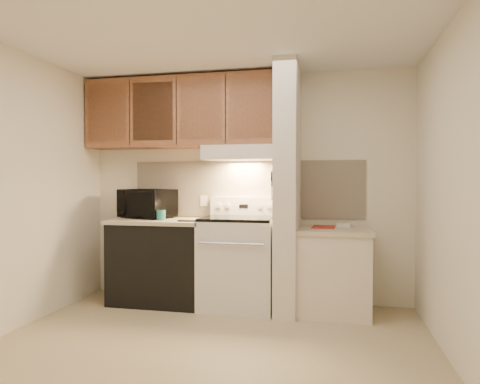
% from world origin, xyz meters
% --- Properties ---
extents(floor, '(3.60, 3.60, 0.00)m').
position_xyz_m(floor, '(0.00, 0.00, 0.00)').
color(floor, tan).
rests_on(floor, ground).
extents(ceiling, '(3.60, 3.60, 0.00)m').
position_xyz_m(ceiling, '(0.00, 0.00, 2.50)').
color(ceiling, white).
rests_on(ceiling, wall_back).
extents(wall_back, '(3.60, 2.50, 0.02)m').
position_xyz_m(wall_back, '(0.00, 1.50, 1.25)').
color(wall_back, '#EFE5CC').
rests_on(wall_back, floor).
extents(wall_left, '(0.02, 3.00, 2.50)m').
position_xyz_m(wall_left, '(-1.80, 0.00, 1.25)').
color(wall_left, '#EFE5CC').
rests_on(wall_left, floor).
extents(wall_right, '(0.02, 3.00, 2.50)m').
position_xyz_m(wall_right, '(1.80, 0.00, 1.25)').
color(wall_right, '#EFE5CC').
rests_on(wall_right, floor).
extents(backsplash, '(2.60, 0.02, 0.63)m').
position_xyz_m(backsplash, '(0.00, 1.49, 1.24)').
color(backsplash, '#F9E3C8').
rests_on(backsplash, wall_back).
extents(range_body, '(0.76, 0.65, 0.92)m').
position_xyz_m(range_body, '(0.00, 1.16, 0.46)').
color(range_body, silver).
rests_on(range_body, floor).
extents(oven_window, '(0.50, 0.01, 0.30)m').
position_xyz_m(oven_window, '(0.00, 0.84, 0.50)').
color(oven_window, black).
rests_on(oven_window, range_body).
extents(oven_handle, '(0.65, 0.02, 0.02)m').
position_xyz_m(oven_handle, '(0.00, 0.80, 0.72)').
color(oven_handle, silver).
rests_on(oven_handle, range_body).
extents(cooktop, '(0.74, 0.64, 0.03)m').
position_xyz_m(cooktop, '(0.00, 1.16, 0.94)').
color(cooktop, black).
rests_on(cooktop, range_body).
extents(range_backguard, '(0.76, 0.08, 0.20)m').
position_xyz_m(range_backguard, '(0.00, 1.44, 1.05)').
color(range_backguard, silver).
rests_on(range_backguard, range_body).
extents(range_display, '(0.10, 0.01, 0.04)m').
position_xyz_m(range_display, '(0.00, 1.40, 1.05)').
color(range_display, black).
rests_on(range_display, range_backguard).
extents(range_knob_left_outer, '(0.05, 0.02, 0.05)m').
position_xyz_m(range_knob_left_outer, '(-0.28, 1.40, 1.05)').
color(range_knob_left_outer, silver).
rests_on(range_knob_left_outer, range_backguard).
extents(range_knob_left_inner, '(0.05, 0.02, 0.05)m').
position_xyz_m(range_knob_left_inner, '(-0.18, 1.40, 1.05)').
color(range_knob_left_inner, silver).
rests_on(range_knob_left_inner, range_backguard).
extents(range_knob_right_inner, '(0.05, 0.02, 0.05)m').
position_xyz_m(range_knob_right_inner, '(0.18, 1.40, 1.05)').
color(range_knob_right_inner, silver).
rests_on(range_knob_right_inner, range_backguard).
extents(range_knob_right_outer, '(0.05, 0.02, 0.05)m').
position_xyz_m(range_knob_right_outer, '(0.28, 1.40, 1.05)').
color(range_knob_right_outer, silver).
rests_on(range_knob_right_outer, range_backguard).
extents(dishwasher_front, '(1.00, 0.63, 0.87)m').
position_xyz_m(dishwasher_front, '(-0.88, 1.17, 0.43)').
color(dishwasher_front, black).
rests_on(dishwasher_front, floor).
extents(left_countertop, '(1.04, 0.67, 0.04)m').
position_xyz_m(left_countertop, '(-0.88, 1.17, 0.89)').
color(left_countertop, beige).
rests_on(left_countertop, dishwasher_front).
extents(spoon_rest, '(0.23, 0.08, 0.02)m').
position_xyz_m(spoon_rest, '(-0.48, 0.97, 0.92)').
color(spoon_rest, black).
rests_on(spoon_rest, left_countertop).
extents(teal_jar, '(0.11, 0.11, 0.11)m').
position_xyz_m(teal_jar, '(-0.83, 1.06, 0.96)').
color(teal_jar, '#206C64').
rests_on(teal_jar, left_countertop).
extents(outlet, '(0.08, 0.01, 0.12)m').
position_xyz_m(outlet, '(-0.48, 1.48, 1.10)').
color(outlet, silver).
rests_on(outlet, backsplash).
extents(microwave, '(0.68, 0.56, 0.32)m').
position_xyz_m(microwave, '(-1.10, 1.31, 1.07)').
color(microwave, black).
rests_on(microwave, left_countertop).
extents(partition_pillar, '(0.22, 0.70, 2.50)m').
position_xyz_m(partition_pillar, '(0.51, 1.15, 1.25)').
color(partition_pillar, silver).
rests_on(partition_pillar, floor).
extents(pillar_trim, '(0.01, 0.70, 0.04)m').
position_xyz_m(pillar_trim, '(0.39, 1.15, 1.30)').
color(pillar_trim, '#915A3B').
rests_on(pillar_trim, partition_pillar).
extents(knife_strip, '(0.02, 0.42, 0.04)m').
position_xyz_m(knife_strip, '(0.39, 1.10, 1.32)').
color(knife_strip, black).
rests_on(knife_strip, partition_pillar).
extents(knife_blade_a, '(0.01, 0.03, 0.16)m').
position_xyz_m(knife_blade_a, '(0.38, 0.94, 1.22)').
color(knife_blade_a, silver).
rests_on(knife_blade_a, knife_strip).
extents(knife_handle_a, '(0.02, 0.02, 0.10)m').
position_xyz_m(knife_handle_a, '(0.38, 0.95, 1.37)').
color(knife_handle_a, black).
rests_on(knife_handle_a, knife_strip).
extents(knife_blade_b, '(0.01, 0.04, 0.18)m').
position_xyz_m(knife_blade_b, '(0.38, 1.03, 1.21)').
color(knife_blade_b, silver).
rests_on(knife_blade_b, knife_strip).
extents(knife_handle_b, '(0.02, 0.02, 0.10)m').
position_xyz_m(knife_handle_b, '(0.38, 1.01, 1.37)').
color(knife_handle_b, black).
rests_on(knife_handle_b, knife_strip).
extents(knife_blade_c, '(0.01, 0.04, 0.20)m').
position_xyz_m(knife_blade_c, '(0.38, 1.09, 1.20)').
color(knife_blade_c, silver).
rests_on(knife_blade_c, knife_strip).
extents(knife_handle_c, '(0.02, 0.02, 0.10)m').
position_xyz_m(knife_handle_c, '(0.38, 1.10, 1.37)').
color(knife_handle_c, black).
rests_on(knife_handle_c, knife_strip).
extents(knife_blade_d, '(0.01, 0.04, 0.16)m').
position_xyz_m(knife_blade_d, '(0.38, 1.17, 1.22)').
color(knife_blade_d, silver).
rests_on(knife_blade_d, knife_strip).
extents(knife_handle_d, '(0.02, 0.02, 0.10)m').
position_xyz_m(knife_handle_d, '(0.38, 1.19, 1.37)').
color(knife_handle_d, black).
rests_on(knife_handle_d, knife_strip).
extents(knife_blade_e, '(0.01, 0.04, 0.18)m').
position_xyz_m(knife_blade_e, '(0.38, 1.25, 1.21)').
color(knife_blade_e, silver).
rests_on(knife_blade_e, knife_strip).
extents(knife_handle_e, '(0.02, 0.02, 0.10)m').
position_xyz_m(knife_handle_e, '(0.38, 1.26, 1.37)').
color(knife_handle_e, black).
rests_on(knife_handle_e, knife_strip).
extents(oven_mitt, '(0.03, 0.11, 0.27)m').
position_xyz_m(oven_mitt, '(0.38, 1.32, 1.22)').
color(oven_mitt, gray).
rests_on(oven_mitt, partition_pillar).
extents(right_cab_base, '(0.70, 0.60, 0.81)m').
position_xyz_m(right_cab_base, '(0.97, 1.15, 0.40)').
color(right_cab_base, silver).
rests_on(right_cab_base, floor).
extents(right_countertop, '(0.74, 0.64, 0.04)m').
position_xyz_m(right_countertop, '(0.97, 1.15, 0.83)').
color(right_countertop, beige).
rests_on(right_countertop, right_cab_base).
extents(red_folder, '(0.24, 0.32, 0.01)m').
position_xyz_m(red_folder, '(0.87, 1.25, 0.86)').
color(red_folder, '#A32E20').
rests_on(red_folder, right_countertop).
extents(white_box, '(0.16, 0.13, 0.04)m').
position_xyz_m(white_box, '(1.08, 1.33, 0.87)').
color(white_box, white).
rests_on(white_box, right_countertop).
extents(range_hood, '(0.78, 0.44, 0.15)m').
position_xyz_m(range_hood, '(0.00, 1.28, 1.62)').
color(range_hood, silver).
rests_on(range_hood, upper_cabinets).
extents(hood_lip, '(0.78, 0.04, 0.06)m').
position_xyz_m(hood_lip, '(0.00, 1.07, 1.58)').
color(hood_lip, silver).
rests_on(hood_lip, range_hood).
extents(upper_cabinets, '(2.18, 0.33, 0.77)m').
position_xyz_m(upper_cabinets, '(-0.69, 1.32, 2.08)').
color(upper_cabinets, '#915A3B').
rests_on(upper_cabinets, wall_back).
extents(cab_door_a, '(0.46, 0.01, 0.63)m').
position_xyz_m(cab_door_a, '(-1.51, 1.17, 2.08)').
color(cab_door_a, '#915A3B').
rests_on(cab_door_a, upper_cabinets).
extents(cab_gap_a, '(0.01, 0.01, 0.73)m').
position_xyz_m(cab_gap_a, '(-1.23, 1.16, 2.08)').
color(cab_gap_a, black).
rests_on(cab_gap_a, upper_cabinets).
extents(cab_door_b, '(0.46, 0.01, 0.63)m').
position_xyz_m(cab_door_b, '(-0.96, 1.17, 2.08)').
color(cab_door_b, '#915A3B').
rests_on(cab_door_b, upper_cabinets).
extents(cab_gap_b, '(0.01, 0.01, 0.73)m').
position_xyz_m(cab_gap_b, '(-0.69, 1.16, 2.08)').
color(cab_gap_b, black).
rests_on(cab_gap_b, upper_cabinets).
extents(cab_door_c, '(0.46, 0.01, 0.63)m').
position_xyz_m(cab_door_c, '(-0.42, 1.17, 2.08)').
color(cab_door_c, '#915A3B').
rests_on(cab_door_c, upper_cabinets).
extents(cab_gap_c, '(0.01, 0.01, 0.73)m').
position_xyz_m(cab_gap_c, '(-0.14, 1.16, 2.08)').
color(cab_gap_c, black).
rests_on(cab_gap_c, upper_cabinets).
extents(cab_door_d, '(0.46, 0.01, 0.63)m').
position_xyz_m(cab_door_d, '(0.13, 1.17, 2.08)').
color(cab_door_d, '#915A3B').
rests_on(cab_door_d, upper_cabinets).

